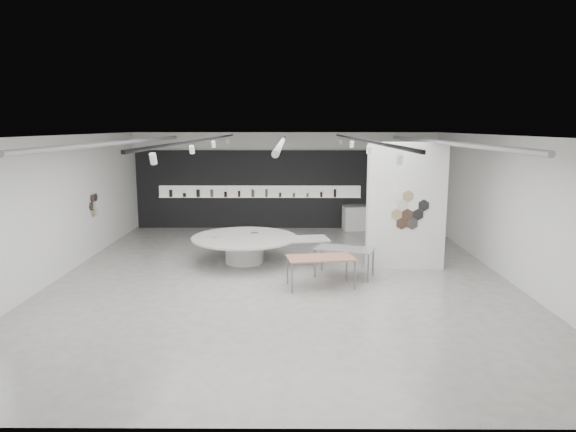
{
  "coord_description": "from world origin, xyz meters",
  "views": [
    {
      "loc": [
        0.24,
        -13.34,
        4.05
      ],
      "look_at": [
        0.16,
        1.2,
        1.49
      ],
      "focal_mm": 32.0,
      "sensor_mm": 36.0,
      "label": 1
    }
  ],
  "objects_px": {
    "partition_column": "(406,206)",
    "sample_table_stone": "(344,251)",
    "display_island": "(247,246)",
    "kitchen_counter": "(365,217)",
    "sample_table_wood": "(321,259)"
  },
  "relations": [
    {
      "from": "display_island",
      "to": "sample_table_stone",
      "type": "bearing_deg",
      "value": -35.41
    },
    {
      "from": "partition_column",
      "to": "sample_table_stone",
      "type": "relative_size",
      "value": 2.1
    },
    {
      "from": "partition_column",
      "to": "kitchen_counter",
      "type": "xyz_separation_m",
      "value": [
        -0.35,
        5.54,
        -1.31
      ]
    },
    {
      "from": "display_island",
      "to": "sample_table_wood",
      "type": "distance_m",
      "value": 3.13
    },
    {
      "from": "display_island",
      "to": "kitchen_counter",
      "type": "xyz_separation_m",
      "value": [
        4.23,
        4.98,
        -0.03
      ]
    },
    {
      "from": "sample_table_wood",
      "to": "display_island",
      "type": "bearing_deg",
      "value": 131.54
    },
    {
      "from": "partition_column",
      "to": "sample_table_wood",
      "type": "distance_m",
      "value": 3.26
    },
    {
      "from": "display_island",
      "to": "kitchen_counter",
      "type": "bearing_deg",
      "value": 41.27
    },
    {
      "from": "partition_column",
      "to": "sample_table_wood",
      "type": "xyz_separation_m",
      "value": [
        -2.51,
        -1.78,
        -1.08
      ]
    },
    {
      "from": "display_island",
      "to": "kitchen_counter",
      "type": "height_order",
      "value": "kitchen_counter"
    },
    {
      "from": "display_island",
      "to": "sample_table_stone",
      "type": "height_order",
      "value": "display_island"
    },
    {
      "from": "sample_table_wood",
      "to": "kitchen_counter",
      "type": "relative_size",
      "value": 0.99
    },
    {
      "from": "display_island",
      "to": "sample_table_stone",
      "type": "xyz_separation_m",
      "value": [
        2.77,
        -1.41,
        0.21
      ]
    },
    {
      "from": "sample_table_wood",
      "to": "sample_table_stone",
      "type": "relative_size",
      "value": 1.04
    },
    {
      "from": "sample_table_stone",
      "to": "kitchen_counter",
      "type": "height_order",
      "value": "kitchen_counter"
    }
  ]
}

